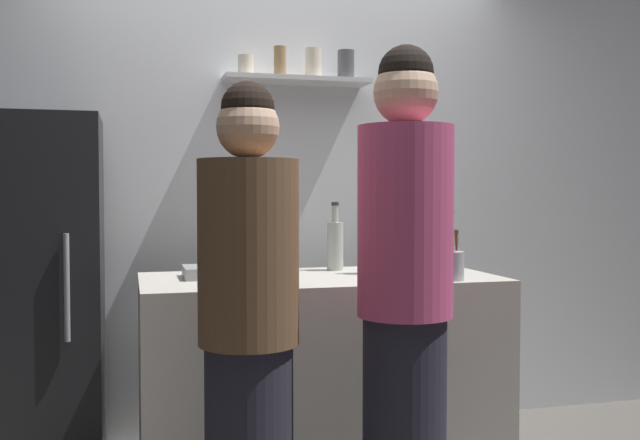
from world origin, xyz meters
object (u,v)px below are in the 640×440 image
Objects in this scene: refrigerator at (35,298)px; person_pink_top at (405,300)px; wine_bottle_amber_glass at (450,247)px; wine_bottle_dark_glass at (268,259)px; baking_pan at (223,272)px; utensil_holder at (451,265)px; water_bottle_plastic at (400,258)px; wine_bottle_green_glass at (371,250)px; person_brown_jacket at (249,332)px; wine_bottle_pale_glass at (335,244)px.

person_pink_top reaches higher than refrigerator.
wine_bottle_amber_glass is 0.96× the size of wine_bottle_dark_glass.
baking_pan is 0.19× the size of person_pink_top.
refrigerator is 5.83× the size of wine_bottle_amber_glass.
person_pink_top reaches higher than utensil_holder.
utensil_holder is at bearing -1.20° from water_bottle_plastic.
wine_bottle_green_glass reaches higher than utensil_holder.
wine_bottle_dark_glass is at bearing 160.33° from person_brown_jacket.
person_pink_top reaches higher than wine_bottle_pale_glass.
person_brown_jacket reaches higher than wine_bottle_pale_glass.
wine_bottle_amber_glass is (1.13, 0.09, 0.08)m from baking_pan.
baking_pan is 0.78m from water_bottle_plastic.
wine_bottle_dark_glass is at bearing 166.14° from person_pink_top.
wine_bottle_amber_glass is 1.24× the size of water_bottle_plastic.
wine_bottle_green_glass is 0.32m from water_bottle_plastic.
person_pink_top reaches higher than baking_pan.
water_bottle_plastic is at bearing -26.99° from baking_pan.
refrigerator is at bearing 147.12° from wine_bottle_dark_glass.
baking_pan is 0.77m from person_brown_jacket.
wine_bottle_pale_glass is 0.63m from wine_bottle_dark_glass.
wine_bottle_dark_glass reaches higher than utensil_holder.
wine_bottle_dark_glass reaches higher than water_bottle_plastic.
person_pink_top is (-0.37, -0.41, -0.07)m from utensil_holder.
wine_bottle_green_glass reaches higher than baking_pan.
utensil_holder is (1.73, -0.64, 0.17)m from refrigerator.
person_brown_jacket is (0.80, -1.05, 0.01)m from refrigerator.
refrigerator is 5.02× the size of wine_bottle_pale_glass.
wine_bottle_amber_glass is at bearing 125.94° from person_brown_jacket.
baking_pan is 1.13m from wine_bottle_amber_glass.
person_pink_top is at bearing -132.25° from utensil_holder.
wine_bottle_dark_glass is 0.17× the size of person_brown_jacket.
refrigerator is 1.53m from wine_bottle_green_glass.
water_bottle_plastic is (0.69, -0.35, 0.08)m from baking_pan.
wine_bottle_green_glass is at bearing 135.72° from person_brown_jacket.
refrigerator is at bearing 160.45° from baking_pan.
utensil_holder is (0.92, -0.36, 0.04)m from baking_pan.
wine_bottle_amber_glass is at bearing 89.03° from person_pink_top.
water_bottle_plastic is at bearing 119.27° from person_brown_jacket.
water_bottle_plastic is 0.84m from person_brown_jacket.
water_bottle_plastic is 0.12× the size of person_pink_top.
water_bottle_plastic is (0.14, -0.50, -0.03)m from wine_bottle_pale_glass.
wine_bottle_pale_glass is (-0.12, 0.18, 0.02)m from wine_bottle_green_glass.
person_pink_top is at bearing -46.75° from wine_bottle_dark_glass.
wine_bottle_dark_glass is (0.14, -0.32, 0.08)m from baking_pan.
person_brown_jacket reaches higher than wine_bottle_dark_glass.
person_brown_jacket is (-0.56, -0.00, -0.09)m from person_pink_top.
refrigerator reaches higher than water_bottle_plastic.
baking_pan is at bearing 112.99° from wine_bottle_dark_glass.
utensil_holder is at bearing -114.57° from wine_bottle_amber_glass.
wine_bottle_amber_glass is 1.07m from wine_bottle_dark_glass.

